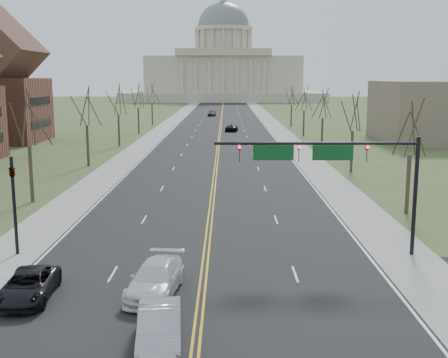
{
  "coord_description": "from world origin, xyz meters",
  "views": [
    {
      "loc": [
        1.21,
        -19.26,
        10.62
      ],
      "look_at": [
        1.06,
        22.71,
        3.0
      ],
      "focal_mm": 45.0,
      "sensor_mm": 36.0,
      "label": 1
    }
  ],
  "objects_px": {
    "car_sb_inner_second": "(156,279)",
    "car_far_nb": "(232,128)",
    "car_sb_inner_lead": "(160,327)",
    "car_far_sb": "(212,113)",
    "car_sb_outer_lead": "(28,285)",
    "signal_left": "(14,195)",
    "signal_mast": "(332,161)"
  },
  "relations": [
    {
      "from": "signal_mast",
      "to": "car_far_nb",
      "type": "bearing_deg",
      "value": 93.67
    },
    {
      "from": "signal_mast",
      "to": "car_sb_inner_lead",
      "type": "bearing_deg",
      "value": -126.82
    },
    {
      "from": "signal_mast",
      "to": "car_sb_inner_second",
      "type": "xyz_separation_m",
      "value": [
        -9.72,
        -6.36,
        -4.96
      ]
    },
    {
      "from": "signal_left",
      "to": "car_sb_inner_second",
      "type": "bearing_deg",
      "value": -34.59
    },
    {
      "from": "car_sb_outer_lead",
      "to": "car_sb_inner_second",
      "type": "distance_m",
      "value": 6.13
    },
    {
      "from": "signal_mast",
      "to": "car_far_nb",
      "type": "xyz_separation_m",
      "value": [
        -5.09,
        79.29,
        -5.06
      ]
    },
    {
      "from": "signal_left",
      "to": "car_sb_inner_lead",
      "type": "bearing_deg",
      "value": -49.67
    },
    {
      "from": "car_sb_inner_lead",
      "to": "signal_left",
      "type": "bearing_deg",
      "value": 125.29
    },
    {
      "from": "car_far_nb",
      "to": "car_sb_outer_lead",
      "type": "bearing_deg",
      "value": 88.75
    },
    {
      "from": "signal_left",
      "to": "signal_mast",
      "type": "bearing_deg",
      "value": -0.0
    },
    {
      "from": "car_sb_outer_lead",
      "to": "car_far_sb",
      "type": "relative_size",
      "value": 1.0
    },
    {
      "from": "car_far_sb",
      "to": "signal_mast",
      "type": "bearing_deg",
      "value": -79.92
    },
    {
      "from": "signal_left",
      "to": "car_far_nb",
      "type": "bearing_deg",
      "value": 80.09
    },
    {
      "from": "car_sb_outer_lead",
      "to": "car_sb_inner_second",
      "type": "xyz_separation_m",
      "value": [
        6.09,
        0.65,
        0.11
      ]
    },
    {
      "from": "car_far_nb",
      "to": "car_far_sb",
      "type": "height_order",
      "value": "car_far_sb"
    },
    {
      "from": "car_sb_outer_lead",
      "to": "car_far_nb",
      "type": "relative_size",
      "value": 0.99
    },
    {
      "from": "car_sb_outer_lead",
      "to": "car_far_sb",
      "type": "height_order",
      "value": "car_far_sb"
    },
    {
      "from": "car_sb_outer_lead",
      "to": "car_far_nb",
      "type": "height_order",
      "value": "car_far_nb"
    },
    {
      "from": "signal_left",
      "to": "car_sb_outer_lead",
      "type": "height_order",
      "value": "signal_left"
    },
    {
      "from": "car_sb_inner_lead",
      "to": "car_far_sb",
      "type": "relative_size",
      "value": 0.99
    },
    {
      "from": "signal_left",
      "to": "car_far_nb",
      "type": "height_order",
      "value": "signal_left"
    },
    {
      "from": "car_far_sb",
      "to": "car_sb_inner_lead",
      "type": "bearing_deg",
      "value": -84.06
    },
    {
      "from": "car_sb_outer_lead",
      "to": "signal_left",
      "type": "bearing_deg",
      "value": 110.67
    },
    {
      "from": "car_sb_inner_second",
      "to": "car_far_sb",
      "type": "xyz_separation_m",
      "value": [
        -0.47,
        130.38,
        0.04
      ]
    },
    {
      "from": "car_sb_inner_second",
      "to": "car_far_nb",
      "type": "height_order",
      "value": "car_sb_inner_second"
    },
    {
      "from": "car_sb_outer_lead",
      "to": "car_far_sb",
      "type": "xyz_separation_m",
      "value": [
        5.62,
        131.03,
        0.15
      ]
    },
    {
      "from": "car_sb_inner_second",
      "to": "car_far_nb",
      "type": "xyz_separation_m",
      "value": [
        4.63,
        85.65,
        -0.1
      ]
    },
    {
      "from": "signal_mast",
      "to": "car_sb_outer_lead",
      "type": "relative_size",
      "value": 2.47
    },
    {
      "from": "car_sb_outer_lead",
      "to": "car_sb_inner_second",
      "type": "height_order",
      "value": "car_sb_inner_second"
    },
    {
      "from": "signal_mast",
      "to": "car_far_sb",
      "type": "relative_size",
      "value": 2.48
    },
    {
      "from": "signal_left",
      "to": "car_sb_outer_lead",
      "type": "bearing_deg",
      "value": -65.92
    },
    {
      "from": "car_sb_outer_lead",
      "to": "car_sb_inner_second",
      "type": "relative_size",
      "value": 0.9
    }
  ]
}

